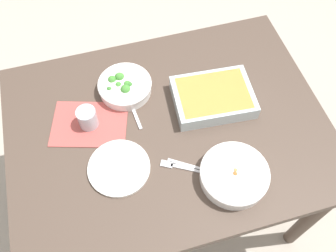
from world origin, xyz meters
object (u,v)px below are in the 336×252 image
at_px(baking_dish, 213,97).
at_px(spoon_by_stew, 198,168).
at_px(drink_cup, 88,119).
at_px(spoon_by_broccoli, 132,105).
at_px(fork_on_table, 181,167).
at_px(broccoli_bowl, 125,86).
at_px(stew_bowl, 234,175).
at_px(side_plate, 119,168).

bearing_deg(baking_dish, spoon_by_stew, 61.06).
height_order(drink_cup, spoon_by_broccoli, drink_cup).
distance_m(drink_cup, spoon_by_stew, 0.44).
xyz_separation_m(spoon_by_stew, fork_on_table, (0.06, -0.02, -0.00)).
relative_size(baking_dish, spoon_by_broccoli, 1.80).
height_order(broccoli_bowl, drink_cup, drink_cup).
xyz_separation_m(broccoli_bowl, spoon_by_broccoli, (-0.01, 0.08, -0.03)).
bearing_deg(spoon_by_broccoli, spoon_by_stew, 116.97).
relative_size(stew_bowl, baking_dish, 0.75).
height_order(broccoli_bowl, side_plate, broccoli_bowl).
distance_m(stew_bowl, drink_cup, 0.57).
xyz_separation_m(drink_cup, spoon_by_broccoli, (-0.17, -0.04, -0.03)).
relative_size(baking_dish, side_plate, 1.44).
xyz_separation_m(spoon_by_broccoli, fork_on_table, (-0.11, 0.30, -0.00)).
relative_size(stew_bowl, fork_on_table, 1.45).
xyz_separation_m(baking_dish, side_plate, (0.41, 0.18, -0.03)).
height_order(stew_bowl, side_plate, stew_bowl).
distance_m(baking_dish, fork_on_table, 0.31).
height_order(drink_cup, side_plate, drink_cup).
bearing_deg(spoon_by_broccoli, broccoli_bowl, -84.55).
relative_size(drink_cup, side_plate, 0.39).
height_order(stew_bowl, spoon_by_stew, stew_bowl).
bearing_deg(spoon_by_broccoli, side_plate, 67.54).
bearing_deg(drink_cup, spoon_by_broccoli, -167.77).
height_order(spoon_by_stew, spoon_by_broccoli, same).
bearing_deg(baking_dish, fork_on_table, 49.91).
bearing_deg(spoon_by_stew, baking_dish, -118.94).
xyz_separation_m(broccoli_bowl, side_plate, (0.09, 0.33, -0.02)).
distance_m(side_plate, spoon_by_stew, 0.28).
relative_size(drink_cup, spoon_by_broccoli, 0.48).
xyz_separation_m(stew_bowl, baking_dish, (-0.04, -0.33, 0.00)).
height_order(baking_dish, drink_cup, drink_cup).
distance_m(broccoli_bowl, fork_on_table, 0.40).
distance_m(drink_cup, side_plate, 0.22).
bearing_deg(side_plate, spoon_by_broccoli, -112.46).
relative_size(stew_bowl, side_plate, 1.08).
bearing_deg(side_plate, baking_dish, -156.27).
relative_size(broccoli_bowl, baking_dish, 0.67).
height_order(baking_dish, spoon_by_stew, baking_dish).
bearing_deg(broccoli_bowl, drink_cup, 35.25).
bearing_deg(spoon_by_broccoli, drink_cup, 12.23).
height_order(stew_bowl, drink_cup, drink_cup).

